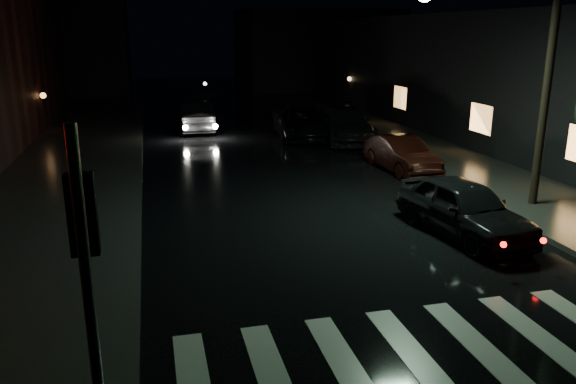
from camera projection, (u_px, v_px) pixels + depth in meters
sidewalk_left at (56, 178)px, 20.18m from camera, size 6.00×44.00×0.15m
sidewalk_right at (435, 156)px, 23.64m from camera, size 4.00×44.00×0.15m
building_right at (527, 76)px, 28.18m from camera, size 10.00×40.00×6.00m
building_far_left at (41, 45)px, 46.87m from camera, size 14.00×10.00×8.00m
building_far_right at (316, 49)px, 52.54m from camera, size 14.00×10.00×7.00m
crosswalk at (445, 349)px, 9.45m from camera, size 9.00×3.00×0.01m
signal_pole_corner at (114, 382)px, 6.01m from camera, size 0.68×0.61×4.20m
utility_pole at (531, 52)px, 15.59m from camera, size 4.92×0.44×8.00m
parked_car_a at (464, 208)px, 14.58m from camera, size 2.33×4.54×1.48m
parked_car_b at (401, 154)px, 21.28m from camera, size 1.61×4.10×1.33m
parked_car_c at (344, 124)px, 27.29m from camera, size 2.96×5.83×1.62m
parked_car_d at (302, 123)px, 27.97m from camera, size 3.00×5.69×1.53m
oncoming_car at (195, 116)px, 29.90m from camera, size 1.75×4.81×1.57m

